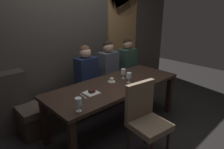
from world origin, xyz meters
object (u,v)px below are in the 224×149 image
(chair_near_side, at_px, (145,116))
(wine_glass_near_right, at_px, (129,76))
(wine_glass_center_back, at_px, (78,102))
(dessert_plate, at_px, (92,92))
(diner_redhead, at_px, (86,69))
(wine_glass_far_right, at_px, (123,72))
(banquette_bench, at_px, (89,99))
(espresso_cup, at_px, (112,80))
(diner_bearded, at_px, (108,63))
(diner_far_end, at_px, (127,59))
(dining_table, at_px, (115,89))
(fork_on_table, at_px, (83,96))

(chair_near_side, distance_m, wine_glass_near_right, 0.76)
(wine_glass_center_back, distance_m, dessert_plate, 0.51)
(diner_redhead, distance_m, wine_glass_far_right, 0.69)
(banquette_bench, relative_size, wine_glass_far_right, 15.24)
(banquette_bench, xyz_separation_m, dessert_plate, (-0.49, -0.73, 0.53))
(wine_glass_near_right, distance_m, dessert_plate, 0.68)
(diner_redhead, relative_size, espresso_cup, 6.66)
(diner_bearded, height_order, wine_glass_far_right, diner_bearded)
(wine_glass_far_right, relative_size, wine_glass_center_back, 1.00)
(chair_near_side, height_order, espresso_cup, chair_near_side)
(banquette_bench, height_order, wine_glass_near_right, wine_glass_near_right)
(banquette_bench, distance_m, diner_bearded, 0.79)
(diner_bearded, distance_m, wine_glass_far_right, 0.68)
(wine_glass_center_back, bearing_deg, diner_bearded, 36.37)
(chair_near_side, bearing_deg, diner_far_end, 49.47)
(wine_glass_far_right, distance_m, wine_glass_center_back, 1.22)
(dining_table, relative_size, espresso_cup, 18.33)
(chair_near_side, bearing_deg, espresso_cup, 76.84)
(banquette_bench, bearing_deg, diner_bearded, 1.62)
(espresso_cup, bearing_deg, wine_glass_near_right, -51.60)
(wine_glass_near_right, bearing_deg, banquette_bench, 102.04)
(wine_glass_far_right, relative_size, fork_on_table, 0.96)
(banquette_bench, distance_m, diner_far_end, 1.18)
(diner_redhead, height_order, espresso_cup, diner_redhead)
(banquette_bench, bearing_deg, wine_glass_center_back, -131.34)
(banquette_bench, bearing_deg, diner_far_end, -0.91)
(banquette_bench, height_order, diner_redhead, diner_redhead)
(wine_glass_near_right, distance_m, espresso_cup, 0.28)
(espresso_cup, height_order, fork_on_table, espresso_cup)
(diner_far_end, height_order, fork_on_table, diner_far_end)
(chair_near_side, height_order, diner_redhead, diner_redhead)
(diner_redhead, relative_size, wine_glass_center_back, 4.88)
(wine_glass_far_right, bearing_deg, diner_redhead, 115.33)
(diner_bearded, bearing_deg, chair_near_side, -115.69)
(dining_table, relative_size, wine_glass_near_right, 13.41)
(dining_table, bearing_deg, chair_near_side, -104.27)
(dining_table, relative_size, fork_on_table, 12.94)
(chair_near_side, height_order, wine_glass_near_right, chair_near_side)
(banquette_bench, xyz_separation_m, espresso_cup, (0.01, -0.61, 0.54))
(banquette_bench, bearing_deg, espresso_cup, -89.33)
(wine_glass_far_right, bearing_deg, espresso_cup, 176.38)
(wine_glass_near_right, bearing_deg, dessert_plate, 172.35)
(dessert_plate, distance_m, fork_on_table, 0.14)
(diner_far_end, bearing_deg, dessert_plate, -154.70)
(chair_near_side, height_order, wine_glass_far_right, chair_near_side)
(chair_near_side, bearing_deg, dining_table, 75.73)
(dining_table, height_order, dessert_plate, dessert_plate)
(dining_table, xyz_separation_m, espresso_cup, (0.01, 0.09, 0.11))
(wine_glass_far_right, xyz_separation_m, wine_glass_center_back, (-1.15, -0.40, 0.00))
(wine_glass_far_right, bearing_deg, wine_glass_near_right, -112.39)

